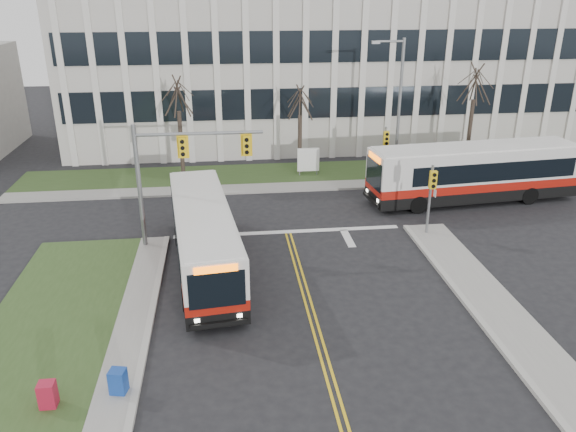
# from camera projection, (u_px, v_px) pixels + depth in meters

# --- Properties ---
(ground) EXTENTS (120.00, 120.00, 0.00)m
(ground) POSITION_uv_depth(u_px,v_px,m) (311.00, 314.00, 22.30)
(ground) COLOR black
(ground) RESTS_ON ground
(grass_verge) EXTENTS (5.00, 26.00, 0.12)m
(grass_verge) POSITION_uv_depth(u_px,v_px,m) (4.00, 423.00, 16.60)
(grass_verge) COLOR #314A1F
(grass_verge) RESTS_ON ground
(sidewalk_west) EXTENTS (1.20, 26.00, 0.14)m
(sidewalk_west) POSITION_uv_depth(u_px,v_px,m) (108.00, 415.00, 16.92)
(sidewalk_west) COLOR #9E9B93
(sidewalk_west) RESTS_ON ground
(sidewalk_east) EXTENTS (2.00, 26.00, 0.14)m
(sidewalk_east) POSITION_uv_depth(u_px,v_px,m) (560.00, 379.00, 18.48)
(sidewalk_east) COLOR #9E9B93
(sidewalk_east) RESTS_ON ground
(sidewalk_cross) EXTENTS (44.00, 1.60, 0.14)m
(sidewalk_cross) POSITION_uv_depth(u_px,v_px,m) (351.00, 185.00, 36.81)
(sidewalk_cross) COLOR #9E9B93
(sidewalk_cross) RESTS_ON ground
(building_lawn) EXTENTS (44.00, 5.00, 0.12)m
(building_lawn) POSITION_uv_depth(u_px,v_px,m) (342.00, 172.00, 39.39)
(building_lawn) COLOR #314A1F
(building_lawn) RESTS_ON ground
(office_building) EXTENTS (40.00, 16.00, 12.00)m
(office_building) POSITION_uv_depth(u_px,v_px,m) (316.00, 64.00, 48.20)
(office_building) COLOR #B9B3AA
(office_building) RESTS_ON ground
(mast_arm_signal) EXTENTS (6.11, 0.38, 6.20)m
(mast_arm_signal) POSITION_uv_depth(u_px,v_px,m) (173.00, 164.00, 26.69)
(mast_arm_signal) COLOR slate
(mast_arm_signal) RESTS_ON ground
(signal_pole_near) EXTENTS (0.34, 0.39, 3.80)m
(signal_pole_near) POSITION_uv_depth(u_px,v_px,m) (431.00, 190.00, 28.49)
(signal_pole_near) COLOR slate
(signal_pole_near) RESTS_ON ground
(signal_pole_far) EXTENTS (0.34, 0.39, 3.80)m
(signal_pole_far) POSITION_uv_depth(u_px,v_px,m) (385.00, 147.00, 36.31)
(signal_pole_far) COLOR slate
(signal_pole_far) RESTS_ON ground
(streetlight) EXTENTS (2.15, 0.25, 9.20)m
(streetlight) POSITION_uv_depth(u_px,v_px,m) (397.00, 103.00, 36.13)
(streetlight) COLOR slate
(streetlight) RESTS_ON ground
(directory_sign) EXTENTS (1.50, 0.12, 2.00)m
(directory_sign) POSITION_uv_depth(u_px,v_px,m) (308.00, 160.00, 38.24)
(directory_sign) COLOR slate
(directory_sign) RESTS_ON ground
(tree_left) EXTENTS (1.80, 1.80, 7.70)m
(tree_left) POSITION_uv_depth(u_px,v_px,m) (178.00, 97.00, 36.16)
(tree_left) COLOR #42352B
(tree_left) RESTS_ON ground
(tree_mid) EXTENTS (1.80, 1.80, 6.82)m
(tree_mid) POSITION_uv_depth(u_px,v_px,m) (300.00, 104.00, 37.44)
(tree_mid) COLOR #42352B
(tree_mid) RESTS_ON ground
(tree_right) EXTENTS (1.80, 1.80, 8.25)m
(tree_right) POSITION_uv_depth(u_px,v_px,m) (475.00, 85.00, 38.16)
(tree_right) COLOR #42352B
(tree_right) RESTS_ON ground
(bus_main) EXTENTS (3.64, 11.32, 2.96)m
(bus_main) POSITION_uv_depth(u_px,v_px,m) (204.00, 239.00, 25.45)
(bus_main) COLOR silver
(bus_main) RESTS_ON ground
(bus_cross) EXTENTS (12.82, 3.93, 3.36)m
(bus_cross) POSITION_uv_depth(u_px,v_px,m) (473.00, 174.00, 33.63)
(bus_cross) COLOR silver
(bus_cross) RESTS_ON ground
(newspaper_box_blue) EXTENTS (0.58, 0.55, 0.95)m
(newspaper_box_blue) POSITION_uv_depth(u_px,v_px,m) (118.00, 383.00, 17.67)
(newspaper_box_blue) COLOR #153B95
(newspaper_box_blue) RESTS_ON ground
(newspaper_box_red) EXTENTS (0.50, 0.45, 0.95)m
(newspaper_box_red) POSITION_uv_depth(u_px,v_px,m) (48.00, 396.00, 17.10)
(newspaper_box_red) COLOR #A4152E
(newspaper_box_red) RESTS_ON ground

